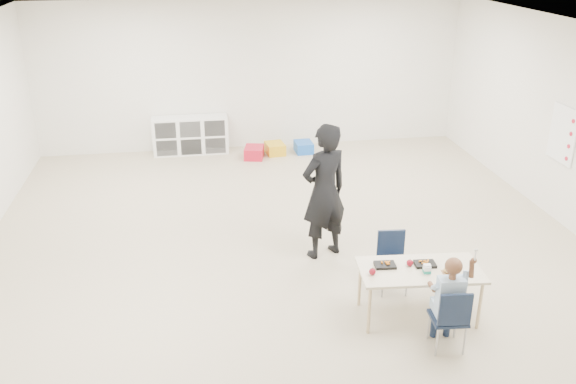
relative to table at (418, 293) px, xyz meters
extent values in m
plane|color=#C2B295|center=(-1.13, 1.57, -0.30)|extent=(9.00, 9.00, 0.00)
plane|color=white|center=(-1.13, 1.57, 2.50)|extent=(9.00, 9.00, 0.00)
cube|color=white|center=(-1.13, 6.07, 1.10)|extent=(8.00, 0.02, 2.80)
cube|color=beige|center=(0.00, 0.00, 0.28)|extent=(1.34, 0.75, 0.03)
cube|color=black|center=(0.08, 0.07, 0.31)|extent=(0.23, 0.18, 0.03)
cube|color=black|center=(-0.35, 0.11, 0.31)|extent=(0.23, 0.18, 0.03)
cube|color=white|center=(0.03, -0.10, 0.34)|extent=(0.08, 0.08, 0.10)
ellipsoid|color=tan|center=(0.25, -0.12, 0.32)|extent=(0.09, 0.09, 0.07)
sphere|color=maroon|center=(-0.09, 0.08, 0.33)|extent=(0.07, 0.07, 0.07)
sphere|color=maroon|center=(-0.53, -0.03, 0.33)|extent=(0.07, 0.07, 0.07)
cube|color=white|center=(-2.33, 5.85, 0.05)|extent=(1.40, 0.40, 0.70)
cube|color=white|center=(2.85, 2.17, 0.95)|extent=(0.02, 0.60, 0.80)
imported|color=black|center=(-0.71, 1.54, 0.58)|extent=(0.75, 0.63, 1.76)
cube|color=red|center=(-1.18, 5.37, -0.19)|extent=(0.42, 0.50, 0.21)
cube|color=gold|center=(-0.76, 5.54, -0.20)|extent=(0.38, 0.46, 0.21)
cube|color=blue|center=(-0.21, 5.55, -0.20)|extent=(0.33, 0.42, 0.20)
camera|label=1|loc=(-2.27, -5.29, 3.54)|focal=38.00mm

